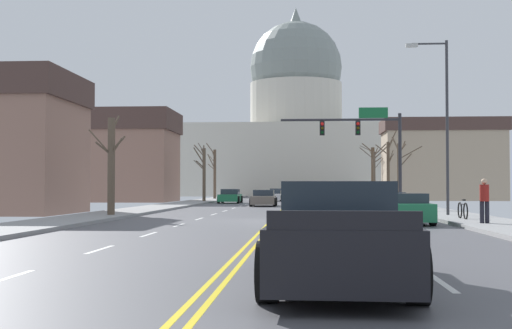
{
  "coord_description": "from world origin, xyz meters",
  "views": [
    {
      "loc": [
        1.37,
        -29.96,
        1.51
      ],
      "look_at": [
        -2.9,
        30.91,
        3.42
      ],
      "focal_mm": 48.74,
      "sensor_mm": 36.0,
      "label": 1
    }
  ],
  "objects_px": {
    "sedan_near_00": "(309,202)",
    "sedan_near_04": "(326,224)",
    "sedan_oncoming_03": "(277,194)",
    "signal_gantry": "(365,136)",
    "street_lamp_right": "(442,113)",
    "pickup_truck_near_05": "(339,237)",
    "sedan_near_01": "(387,205)",
    "sedan_oncoming_00": "(264,199)",
    "bicycle_parked": "(463,210)",
    "sedan_oncoming_02": "(273,196)",
    "sedan_oncoming_01": "(230,197)",
    "sedan_near_02": "(404,209)",
    "sedan_near_03": "(319,214)",
    "pedestrian_00": "(484,198)"
  },
  "relations": [
    {
      "from": "sedan_near_03",
      "to": "pedestrian_00",
      "type": "relative_size",
      "value": 2.62
    },
    {
      "from": "pickup_truck_near_05",
      "to": "sedan_oncoming_02",
      "type": "bearing_deg",
      "value": 93.57
    },
    {
      "from": "sedan_near_02",
      "to": "sedan_oncoming_01",
      "type": "bearing_deg",
      "value": 107.6
    },
    {
      "from": "pickup_truck_near_05",
      "to": "bicycle_parked",
      "type": "bearing_deg",
      "value": 72.16
    },
    {
      "from": "sedan_near_00",
      "to": "pickup_truck_near_05",
      "type": "bearing_deg",
      "value": -89.53
    },
    {
      "from": "sedan_oncoming_00",
      "to": "sedan_oncoming_02",
      "type": "distance_m",
      "value": 18.33
    },
    {
      "from": "sedan_oncoming_02",
      "to": "sedan_oncoming_03",
      "type": "distance_m",
      "value": 10.55
    },
    {
      "from": "sedan_near_04",
      "to": "bicycle_parked",
      "type": "bearing_deg",
      "value": 64.82
    },
    {
      "from": "pedestrian_00",
      "to": "bicycle_parked",
      "type": "relative_size",
      "value": 0.93
    },
    {
      "from": "sedan_oncoming_01",
      "to": "street_lamp_right",
      "type": "bearing_deg",
      "value": -64.71
    },
    {
      "from": "sedan_near_04",
      "to": "sedan_near_03",
      "type": "bearing_deg",
      "value": 90.56
    },
    {
      "from": "sedan_oncoming_02",
      "to": "sedan_oncoming_00",
      "type": "bearing_deg",
      "value": -89.61
    },
    {
      "from": "sedan_oncoming_01",
      "to": "sedan_near_04",
      "type": "bearing_deg",
      "value": -80.95
    },
    {
      "from": "sedan_oncoming_00",
      "to": "street_lamp_right",
      "type": "bearing_deg",
      "value": -62.82
    },
    {
      "from": "sedan_oncoming_03",
      "to": "pedestrian_00",
      "type": "height_order",
      "value": "pedestrian_00"
    },
    {
      "from": "sedan_near_01",
      "to": "sedan_near_03",
      "type": "relative_size",
      "value": 1.0
    },
    {
      "from": "sedan_oncoming_00",
      "to": "pedestrian_00",
      "type": "bearing_deg",
      "value": -69.69
    },
    {
      "from": "sedan_near_02",
      "to": "sedan_near_01",
      "type": "bearing_deg",
      "value": 89.41
    },
    {
      "from": "street_lamp_right",
      "to": "sedan_near_02",
      "type": "relative_size",
      "value": 1.85
    },
    {
      "from": "sedan_near_01",
      "to": "pickup_truck_near_05",
      "type": "distance_m",
      "value": 24.25
    },
    {
      "from": "sedan_near_01",
      "to": "sedan_oncoming_00",
      "type": "xyz_separation_m",
      "value": [
        -7.16,
        17.86,
        0.01
      ]
    },
    {
      "from": "sedan_near_00",
      "to": "sedan_near_01",
      "type": "height_order",
      "value": "sedan_near_01"
    },
    {
      "from": "sedan_near_02",
      "to": "sedan_near_03",
      "type": "relative_size",
      "value": 1.05
    },
    {
      "from": "sedan_near_00",
      "to": "bicycle_parked",
      "type": "xyz_separation_m",
      "value": [
        6.39,
        -11.85,
        -0.08
      ]
    },
    {
      "from": "sedan_near_00",
      "to": "sedan_near_04",
      "type": "distance_m",
      "value": 24.91
    },
    {
      "from": "street_lamp_right",
      "to": "sedan_oncoming_01",
      "type": "height_order",
      "value": "street_lamp_right"
    },
    {
      "from": "pedestrian_00",
      "to": "sedan_near_03",
      "type": "bearing_deg",
      "value": -149.26
    },
    {
      "from": "sedan_near_01",
      "to": "sedan_near_04",
      "type": "height_order",
      "value": "sedan_near_04"
    },
    {
      "from": "street_lamp_right",
      "to": "sedan_near_04",
      "type": "bearing_deg",
      "value": -109.72
    },
    {
      "from": "sedan_near_01",
      "to": "pedestrian_00",
      "type": "height_order",
      "value": "pedestrian_00"
    },
    {
      "from": "sedan_near_00",
      "to": "sedan_oncoming_00",
      "type": "bearing_deg",
      "value": 107.15
    },
    {
      "from": "street_lamp_right",
      "to": "sedan_near_04",
      "type": "height_order",
      "value": "street_lamp_right"
    },
    {
      "from": "signal_gantry",
      "to": "sedan_near_01",
      "type": "bearing_deg",
      "value": -89.67
    },
    {
      "from": "sedan_oncoming_02",
      "to": "sedan_near_04",
      "type": "bearing_deg",
      "value": -86.04
    },
    {
      "from": "sedan_near_04",
      "to": "pedestrian_00",
      "type": "distance_m",
      "value": 11.3
    },
    {
      "from": "sedan_near_02",
      "to": "bicycle_parked",
      "type": "relative_size",
      "value": 2.57
    },
    {
      "from": "sedan_near_02",
      "to": "sedan_oncoming_00",
      "type": "height_order",
      "value": "sedan_oncoming_00"
    },
    {
      "from": "sedan_near_02",
      "to": "sedan_oncoming_00",
      "type": "bearing_deg",
      "value": 106.22
    },
    {
      "from": "signal_gantry",
      "to": "sedan_near_00",
      "type": "distance_m",
      "value": 6.99
    },
    {
      "from": "pedestrian_00",
      "to": "bicycle_parked",
      "type": "bearing_deg",
      "value": 89.93
    },
    {
      "from": "street_lamp_right",
      "to": "pickup_truck_near_05",
      "type": "bearing_deg",
      "value": -104.82
    },
    {
      "from": "sedan_oncoming_03",
      "to": "bicycle_parked",
      "type": "bearing_deg",
      "value": -79.14
    },
    {
      "from": "sedan_near_00",
      "to": "sedan_oncoming_03",
      "type": "height_order",
      "value": "sedan_oncoming_03"
    },
    {
      "from": "sedan_near_02",
      "to": "sedan_near_04",
      "type": "xyz_separation_m",
      "value": [
        -3.47,
        -11.47,
        0.01
      ]
    },
    {
      "from": "signal_gantry",
      "to": "sedan_oncoming_00",
      "type": "bearing_deg",
      "value": 136.25
    },
    {
      "from": "pickup_truck_near_05",
      "to": "pedestrian_00",
      "type": "bearing_deg",
      "value": 68.4
    },
    {
      "from": "sedan_near_01",
      "to": "bicycle_parked",
      "type": "bearing_deg",
      "value": -62.12
    },
    {
      "from": "sedan_near_04",
      "to": "sedan_oncoming_03",
      "type": "distance_m",
      "value": 64.84
    },
    {
      "from": "sedan_near_02",
      "to": "sedan_near_04",
      "type": "distance_m",
      "value": 11.98
    },
    {
      "from": "sedan_near_03",
      "to": "sedan_oncoming_02",
      "type": "distance_m",
      "value": 48.52
    }
  ]
}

